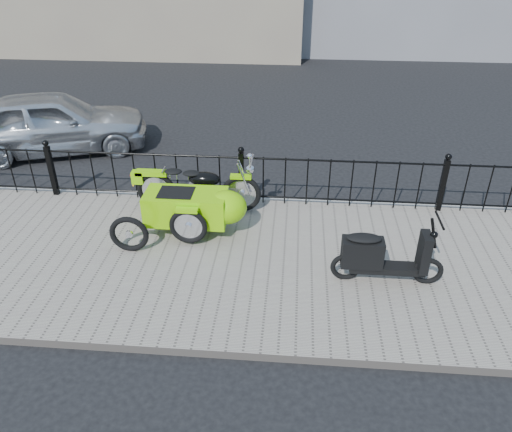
# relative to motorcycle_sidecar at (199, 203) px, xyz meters

# --- Properties ---
(ground) EXTENTS (120.00, 120.00, 0.00)m
(ground) POSITION_rel_motorcycle_sidecar_xyz_m (0.59, -0.34, -0.59)
(ground) COLOR black
(ground) RESTS_ON ground
(sidewalk) EXTENTS (30.00, 3.80, 0.12)m
(sidewalk) POSITION_rel_motorcycle_sidecar_xyz_m (0.59, -0.84, -0.53)
(sidewalk) COLOR gray
(sidewalk) RESTS_ON ground
(curb) EXTENTS (30.00, 0.10, 0.12)m
(curb) POSITION_rel_motorcycle_sidecar_xyz_m (0.59, 1.10, -0.53)
(curb) COLOR gray
(curb) RESTS_ON ground
(iron_fence) EXTENTS (14.11, 0.11, 1.08)m
(iron_fence) POSITION_rel_motorcycle_sidecar_xyz_m (0.59, 0.96, -0.01)
(iron_fence) COLOR black
(iron_fence) RESTS_ON sidewalk
(motorcycle_sidecar) EXTENTS (2.28, 1.48, 0.98)m
(motorcycle_sidecar) POSITION_rel_motorcycle_sidecar_xyz_m (0.00, 0.00, 0.00)
(motorcycle_sidecar) COLOR black
(motorcycle_sidecar) RESTS_ON sidewalk
(scooter) EXTENTS (1.57, 0.46, 1.06)m
(scooter) POSITION_rel_motorcycle_sidecar_xyz_m (2.76, -1.20, -0.06)
(scooter) COLOR black
(scooter) RESTS_ON sidewalk
(spare_tire) EXTENTS (0.61, 0.11, 0.61)m
(spare_tire) POSITION_rel_motorcycle_sidecar_xyz_m (-0.95, -0.76, -0.17)
(spare_tire) COLOR black
(spare_tire) RESTS_ON sidewalk
(sedan_car) EXTENTS (4.36, 2.87, 1.38)m
(sedan_car) POSITION_rel_motorcycle_sidecar_xyz_m (-3.88, 3.20, 0.10)
(sedan_car) COLOR silver
(sedan_car) RESTS_ON ground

